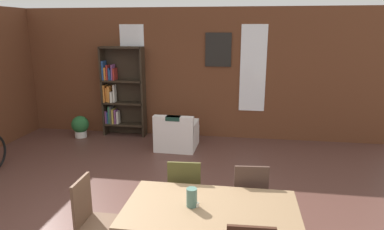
# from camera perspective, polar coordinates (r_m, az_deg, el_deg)

# --- Properties ---
(back_wall_brick) EXTENTS (8.64, 0.12, 2.85)m
(back_wall_brick) POSITION_cam_1_polar(r_m,az_deg,el_deg) (7.68, -0.01, 6.91)
(back_wall_brick) COLOR brown
(back_wall_brick) RESTS_ON ground
(window_pane_0) EXTENTS (0.55, 0.02, 1.85)m
(window_pane_0) POSITION_cam_1_polar(r_m,az_deg,el_deg) (7.91, -9.81, 7.96)
(window_pane_0) COLOR white
(window_pane_1) EXTENTS (0.55, 0.02, 1.85)m
(window_pane_1) POSITION_cam_1_polar(r_m,az_deg,el_deg) (7.51, 10.14, 7.61)
(window_pane_1) COLOR white
(dining_table) EXTENTS (1.68, 0.95, 0.75)m
(dining_table) POSITION_cam_1_polar(r_m,az_deg,el_deg) (3.45, 3.15, -16.41)
(dining_table) COLOR #8A6B4B
(dining_table) RESTS_ON ground
(vase_on_table) EXTENTS (0.11, 0.11, 0.19)m
(vase_on_table) POSITION_cam_1_polar(r_m,az_deg,el_deg) (3.38, -0.05, -13.58)
(vase_on_table) COLOR #4C7266
(vase_on_table) RESTS_ON dining_table
(tealight_candle_0) EXTENTS (0.04, 0.04, 0.03)m
(tealight_candle_0) POSITION_cam_1_polar(r_m,az_deg,el_deg) (3.55, -0.48, -13.55)
(tealight_candle_0) COLOR silver
(tealight_candle_0) RESTS_ON dining_table
(tealight_candle_1) EXTENTS (0.04, 0.04, 0.04)m
(tealight_candle_1) POSITION_cam_1_polar(r_m,az_deg,el_deg) (3.41, 0.83, -14.73)
(tealight_candle_1) COLOR silver
(tealight_candle_1) RESTS_ON dining_table
(dining_chair_far_right) EXTENTS (0.43, 0.43, 0.95)m
(dining_chair_far_right) POSITION_cam_1_polar(r_m,az_deg,el_deg) (4.13, 9.56, -13.43)
(dining_chair_far_right) COLOR #422E25
(dining_chair_far_right) RESTS_ON ground
(dining_chair_far_left) EXTENTS (0.42, 0.42, 0.95)m
(dining_chair_far_left) POSITION_cam_1_polar(r_m,az_deg,el_deg) (4.18, -1.13, -12.88)
(dining_chair_far_left) COLOR #43411D
(dining_chair_far_left) RESTS_ON ground
(dining_chair_head_left) EXTENTS (0.40, 0.40, 0.95)m
(dining_chair_head_left) POSITION_cam_1_polar(r_m,az_deg,el_deg) (3.82, -16.10, -16.32)
(dining_chair_head_left) COLOR brown
(dining_chair_head_left) RESTS_ON ground
(bookshelf_tall) EXTENTS (0.97, 0.28, 2.02)m
(bookshelf_tall) POSITION_cam_1_polar(r_m,az_deg,el_deg) (7.93, -11.93, 3.79)
(bookshelf_tall) COLOR #2D2319
(bookshelf_tall) RESTS_ON ground
(armchair_white) EXTENTS (0.82, 0.82, 0.75)m
(armchair_white) POSITION_cam_1_polar(r_m,az_deg,el_deg) (7.04, -2.58, -3.38)
(armchair_white) COLOR silver
(armchair_white) RESTS_ON ground
(potted_plant_by_shelf) EXTENTS (0.39, 0.39, 0.49)m
(potted_plant_by_shelf) POSITION_cam_1_polar(r_m,az_deg,el_deg) (8.14, -18.15, -1.73)
(potted_plant_by_shelf) COLOR silver
(potted_plant_by_shelf) RESTS_ON ground
(framed_picture) EXTENTS (0.56, 0.03, 0.72)m
(framed_picture) POSITION_cam_1_polar(r_m,az_deg,el_deg) (7.49, 4.41, 10.80)
(framed_picture) COLOR black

